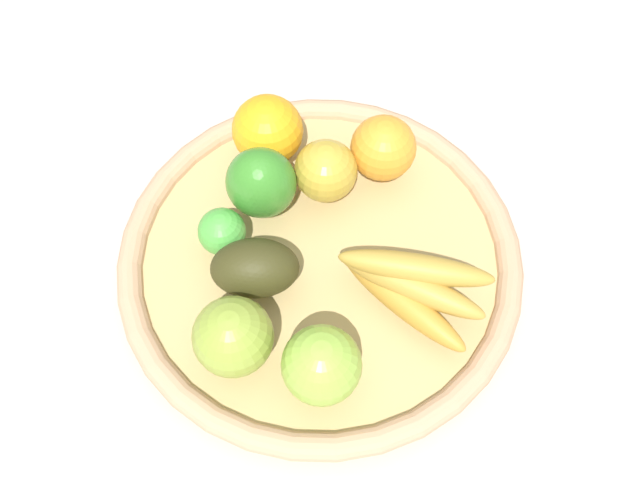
# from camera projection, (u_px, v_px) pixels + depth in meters

# --- Properties ---
(ground_plane) EXTENTS (2.40, 2.40, 0.00)m
(ground_plane) POSITION_uv_depth(u_px,v_px,m) (320.00, 267.00, 0.75)
(ground_plane) COLOR #C3AFA5
(ground_plane) RESTS_ON ground
(basket) EXTENTS (0.43, 0.43, 0.04)m
(basket) POSITION_uv_depth(u_px,v_px,m) (320.00, 258.00, 0.73)
(basket) COLOR tan
(basket) RESTS_ON ground_plane
(apple_2) EXTENTS (0.08, 0.08, 0.07)m
(apple_2) POSITION_uv_depth(u_px,v_px,m) (326.00, 171.00, 0.72)
(apple_2) COLOR gold
(apple_2) RESTS_ON basket
(avocado) EXTENTS (0.08, 0.10, 0.06)m
(avocado) POSITION_uv_depth(u_px,v_px,m) (255.00, 268.00, 0.67)
(avocado) COLOR #353315
(avocado) RESTS_ON basket
(banana_bunch) EXTENTS (0.14, 0.15, 0.05)m
(banana_bunch) POSITION_uv_depth(u_px,v_px,m) (410.00, 285.00, 0.66)
(banana_bunch) COLOR #BC862F
(banana_bunch) RESTS_ON basket
(bell_pepper) EXTENTS (0.09, 0.09, 0.08)m
(bell_pepper) POSITION_uv_depth(u_px,v_px,m) (261.00, 183.00, 0.71)
(bell_pepper) COLOR #377F27
(bell_pepper) RESTS_ON basket
(apple_1) EXTENTS (0.08, 0.08, 0.08)m
(apple_1) POSITION_uv_depth(u_px,v_px,m) (233.00, 337.00, 0.63)
(apple_1) COLOR olive
(apple_1) RESTS_ON basket
(orange_0) EXTENTS (0.10, 0.10, 0.07)m
(orange_0) POSITION_uv_depth(u_px,v_px,m) (383.00, 148.00, 0.74)
(orange_0) COLOR orange
(orange_0) RESTS_ON basket
(lime_0) EXTENTS (0.05, 0.05, 0.05)m
(lime_0) POSITION_uv_depth(u_px,v_px,m) (222.00, 232.00, 0.70)
(lime_0) COLOR green
(lime_0) RESTS_ON basket
(orange_1) EXTENTS (0.11, 0.11, 0.08)m
(orange_1) POSITION_uv_depth(u_px,v_px,m) (268.00, 130.00, 0.75)
(orange_1) COLOR orange
(orange_1) RESTS_ON basket
(apple_0) EXTENTS (0.07, 0.07, 0.07)m
(apple_0) POSITION_uv_depth(u_px,v_px,m) (321.00, 365.00, 0.61)
(apple_0) COLOR #8DB540
(apple_0) RESTS_ON basket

